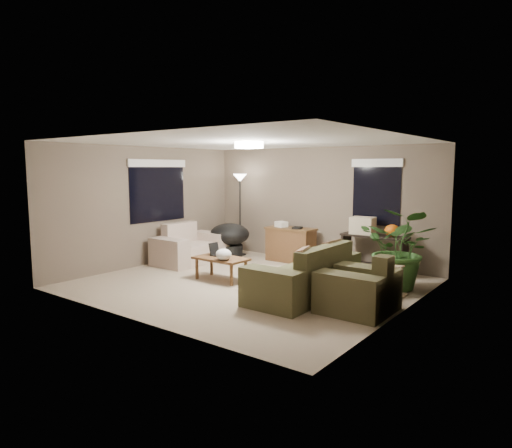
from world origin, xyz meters
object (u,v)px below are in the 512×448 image
Objects in this scene: desk at (291,245)px; coffee_table at (221,261)px; console_table at (374,251)px; floor_lamp at (240,187)px; main_sofa at (307,278)px; cat_scratching_post at (395,283)px; houseplant at (401,258)px; armchair at (359,291)px; papasan_chair at (230,238)px; loveseat at (190,249)px.

coffee_table is at bearing -92.81° from desk.
floor_lamp reaches higher than console_table.
main_sofa is 1.43m from cat_scratching_post.
houseplant reaches higher than main_sofa.
armchair is at bearing -96.39° from cat_scratching_post.
papasan_chair reaches higher than console_table.
floor_lamp is at bearing -177.95° from console_table.
papasan_chair is (-1.23, 1.69, 0.11)m from coffee_table.
loveseat and armchair have the same top height.
desk is at bearing 138.55° from armchair.
console_table is at bearing 85.13° from main_sofa.
armchair is at bearing -25.09° from papasan_chair.
floor_lamp is (-1.39, -0.05, 1.22)m from desk.
houseplant is at bearing 7.40° from loveseat.
loveseat is 0.84× the size of floor_lamp.
desk is 3.10m from cat_scratching_post.
armchair is 0.72× the size of houseplant.
desk is 1.85m from floor_lamp.
loveseat reaches higher than desk.
armchair reaches higher than cat_scratching_post.
console_table is at bearing 2.08° from desk.
desk is (-1.71, 2.17, 0.08)m from main_sofa.
houseplant reaches higher than coffee_table.
floor_lamp reaches higher than houseplant.
floor_lamp reaches higher than papasan_chair.
loveseat is 4.49m from houseplant.
main_sofa is at bearing -141.45° from cat_scratching_post.
houseplant is (4.13, -0.78, -1.05)m from floor_lamp.
main_sofa reaches higher than console_table.
coffee_table is at bearing -154.61° from houseplant.
papasan_chair is 0.55× the size of floor_lamp.
console_table is 2.60× the size of cat_scratching_post.
coffee_table is 0.95× the size of papasan_chair.
houseplant reaches higher than papasan_chair.
houseplant is at bearing -10.73° from floor_lamp.
floor_lamp is at bearing -177.99° from desk.
houseplant is at bearing 88.48° from armchair.
armchair is at bearing -12.39° from main_sofa.
armchair is 4.89m from floor_lamp.
coffee_table is 3.02m from console_table.
loveseat reaches higher than cat_scratching_post.
houseplant is at bearing 100.65° from cat_scratching_post.
desk and console_table have the same top height.
desk is at bearing 87.19° from coffee_table.
papasan_chair reaches higher than desk.
desk is (1.71, 1.41, 0.08)m from loveseat.
floor_lamp is (0.32, 1.36, 1.30)m from loveseat.
desk is 1.90m from console_table.
papasan_chair is at bearing 151.21° from main_sofa.
papasan_chair is (0.37, 0.92, 0.17)m from loveseat.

